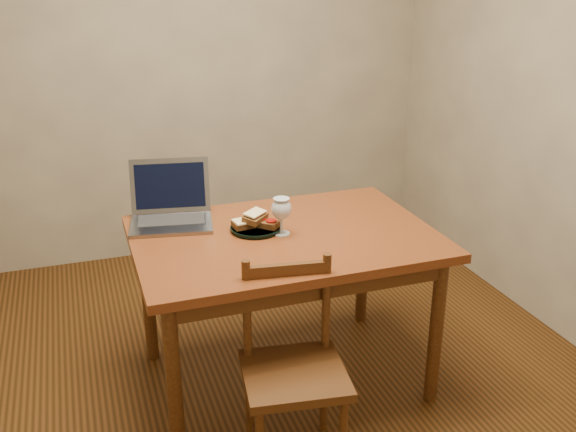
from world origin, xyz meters
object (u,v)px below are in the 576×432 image
object	(u,v)px
milk_glass	(281,216)
laptop	(171,206)
table	(284,252)
chair	(293,360)
plate	(256,228)

from	to	relation	value
milk_glass	laptop	world-z (taller)	laptop
table	laptop	distance (m)	0.57
table	milk_glass	world-z (taller)	milk_glass
chair	milk_glass	world-z (taller)	milk_glass
plate	laptop	bearing A→B (deg)	142.99
plate	milk_glass	size ratio (longest dim) A/B	1.34
table	plate	bearing A→B (deg)	143.79
plate	milk_glass	world-z (taller)	milk_glass
table	chair	distance (m)	0.56
chair	laptop	xyz separation A→B (m)	(-0.30, 0.83, 0.36)
chair	laptop	world-z (taller)	laptop
milk_glass	laptop	distance (m)	0.53
table	chair	size ratio (longest dim) A/B	3.01
table	milk_glass	distance (m)	0.17
plate	milk_glass	bearing A→B (deg)	-39.36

